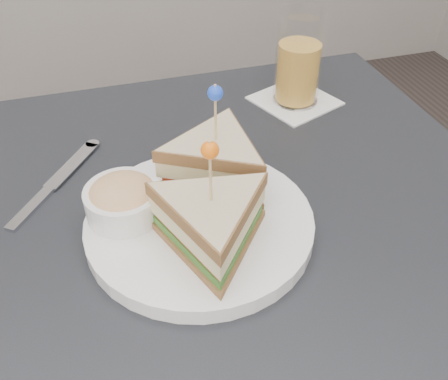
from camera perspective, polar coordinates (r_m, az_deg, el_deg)
table at (r=0.66m, az=-0.59°, el=-9.15°), size 0.80×0.80×0.75m
plate_meal at (r=0.58m, az=-2.55°, el=-0.99°), size 0.35×0.35×0.16m
cutlery_knife at (r=0.70m, az=-18.94°, el=0.58°), size 0.13×0.17×0.01m
drink_set at (r=0.83m, az=8.49°, el=14.03°), size 0.15×0.15×0.15m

